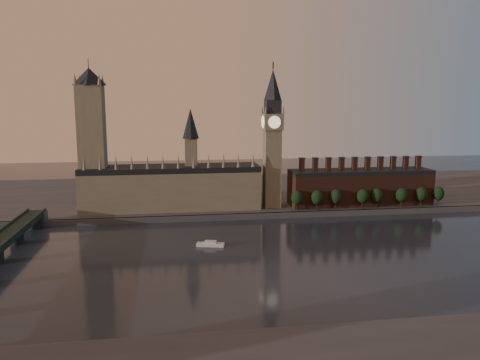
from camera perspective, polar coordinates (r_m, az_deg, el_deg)
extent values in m
plane|color=black|center=(251.77, 6.93, -9.61)|extent=(900.00, 900.00, 0.00)
cube|color=#4A494F|center=(335.40, 2.91, -4.39)|extent=(900.00, 4.00, 4.00)
cube|color=#4A494F|center=(422.04, 0.54, -1.53)|extent=(900.00, 180.00, 4.00)
cube|color=#806F5B|center=(350.36, -8.37, -1.21)|extent=(130.00, 30.00, 28.00)
cube|color=black|center=(347.82, -8.43, 1.38)|extent=(130.00, 30.00, 4.00)
cube|color=#806F5B|center=(346.88, -5.99, 3.08)|extent=(9.00, 9.00, 24.00)
cone|color=black|center=(345.17, -6.05, 6.87)|extent=(12.00, 12.00, 22.00)
cone|color=#806F5B|center=(338.44, -18.50, 1.98)|extent=(2.60, 2.60, 10.00)
cone|color=#806F5B|center=(336.70, -16.70, 2.03)|extent=(2.60, 2.60, 10.00)
cone|color=#806F5B|center=(335.29, -14.89, 2.08)|extent=(2.60, 2.60, 10.00)
cone|color=#806F5B|center=(334.22, -13.06, 2.13)|extent=(2.60, 2.60, 10.00)
cone|color=#806F5B|center=(333.49, -11.23, 2.18)|extent=(2.60, 2.60, 10.00)
cone|color=#806F5B|center=(333.10, -9.38, 2.23)|extent=(2.60, 2.60, 10.00)
cone|color=#806F5B|center=(333.06, -7.54, 2.27)|extent=(2.60, 2.60, 10.00)
cone|color=#806F5B|center=(333.37, -5.69, 2.31)|extent=(2.60, 2.60, 10.00)
cone|color=#806F5B|center=(334.02, -3.85, 2.35)|extent=(2.60, 2.60, 10.00)
cone|color=#806F5B|center=(335.01, -2.02, 2.39)|extent=(2.60, 2.60, 10.00)
cone|color=#806F5B|center=(336.35, -0.20, 2.42)|extent=(2.60, 2.60, 10.00)
cone|color=#806F5B|center=(338.01, 1.60, 2.45)|extent=(2.60, 2.60, 10.00)
cube|color=#806F5B|center=(350.64, -17.53, 3.58)|extent=(18.00, 18.00, 90.00)
cone|color=black|center=(349.65, -17.94, 11.92)|extent=(24.00, 24.00, 12.00)
cylinder|color=#232326|center=(350.03, -17.99, 12.90)|extent=(0.50, 0.50, 12.00)
cone|color=#806F5B|center=(343.07, -19.49, 11.57)|extent=(3.00, 3.00, 8.00)
cone|color=#806F5B|center=(340.44, -16.80, 11.72)|extent=(3.00, 3.00, 8.00)
cone|color=#806F5B|center=(358.79, -19.00, 11.47)|extent=(3.00, 3.00, 8.00)
cone|color=#806F5B|center=(356.27, -16.42, 11.62)|extent=(3.00, 3.00, 8.00)
cube|color=#806F5B|center=(350.85, 3.92, 1.37)|extent=(12.00, 12.00, 58.00)
cube|color=#806F5B|center=(347.77, 3.98, 7.09)|extent=(14.00, 14.00, 12.00)
cube|color=#232326|center=(347.53, 4.00, 8.90)|extent=(11.00, 11.00, 10.00)
cone|color=black|center=(347.79, 4.03, 11.53)|extent=(13.00, 13.00, 22.00)
cylinder|color=#232326|center=(348.58, 4.06, 13.75)|extent=(1.00, 1.00, 5.00)
cylinder|color=beige|center=(340.74, 4.24, 7.04)|extent=(9.00, 0.50, 9.00)
cylinder|color=beige|center=(354.81, 3.73, 7.13)|extent=(9.00, 0.50, 9.00)
cylinder|color=beige|center=(346.32, 2.81, 7.09)|extent=(0.50, 9.00, 9.00)
cylinder|color=beige|center=(349.37, 5.14, 7.08)|extent=(0.50, 9.00, 9.00)
cone|color=#806F5B|center=(339.85, 3.15, 8.56)|extent=(2.00, 2.00, 6.00)
cone|color=#806F5B|center=(342.66, 5.31, 8.54)|extent=(2.00, 2.00, 6.00)
cone|color=#806F5B|center=(352.60, 2.73, 8.59)|extent=(2.00, 2.00, 6.00)
cone|color=#806F5B|center=(355.31, 4.81, 8.57)|extent=(2.00, 2.00, 6.00)
cube|color=#4B271C|center=(374.51, 14.42, -1.04)|extent=(110.00, 25.00, 24.00)
cube|color=black|center=(372.40, 14.50, 1.01)|extent=(110.00, 25.00, 3.00)
cube|color=#4B271C|center=(356.07, 7.54, 1.83)|extent=(3.50, 3.50, 9.00)
cube|color=#232326|center=(355.46, 7.56, 2.63)|extent=(4.20, 4.20, 1.00)
cube|color=#4B271C|center=(359.05, 9.15, 1.85)|extent=(3.50, 3.50, 9.00)
cube|color=#232326|center=(358.45, 9.17, 2.65)|extent=(4.20, 4.20, 1.00)
cube|color=#4B271C|center=(362.31, 10.73, 1.87)|extent=(3.50, 3.50, 9.00)
cube|color=#232326|center=(361.71, 10.75, 2.66)|extent=(4.20, 4.20, 1.00)
cube|color=#4B271C|center=(365.83, 12.27, 1.89)|extent=(3.50, 3.50, 9.00)
cube|color=#232326|center=(365.24, 12.30, 2.67)|extent=(4.20, 4.20, 1.00)
cube|color=#4B271C|center=(369.62, 13.79, 1.91)|extent=(3.50, 3.50, 9.00)
cube|color=#232326|center=(369.03, 13.82, 2.68)|extent=(4.20, 4.20, 1.00)
cube|color=#4B271C|center=(373.66, 15.28, 1.93)|extent=(3.50, 3.50, 9.00)
cube|color=#232326|center=(373.08, 15.31, 2.69)|extent=(4.20, 4.20, 1.00)
cube|color=#4B271C|center=(377.95, 16.73, 1.94)|extent=(3.50, 3.50, 9.00)
cube|color=#232326|center=(377.37, 16.77, 2.70)|extent=(4.20, 4.20, 1.00)
cube|color=#4B271C|center=(382.47, 18.15, 1.96)|extent=(3.50, 3.50, 9.00)
cube|color=#232326|center=(381.90, 18.19, 2.70)|extent=(4.20, 4.20, 1.00)
cube|color=#4B271C|center=(387.22, 19.53, 1.97)|extent=(3.50, 3.50, 9.00)
cube|color=#232326|center=(386.66, 19.58, 2.70)|extent=(4.20, 4.20, 1.00)
cube|color=#4B271C|center=(392.20, 20.89, 1.98)|extent=(3.50, 3.50, 9.00)
cube|color=#232326|center=(391.64, 20.93, 2.71)|extent=(4.20, 4.20, 1.00)
cylinder|color=black|center=(345.02, 6.95, -3.21)|extent=(0.80, 0.80, 6.00)
ellipsoid|color=black|center=(343.68, 6.97, -2.15)|extent=(8.60, 8.60, 10.75)
cylinder|color=black|center=(348.04, 9.33, -3.15)|extent=(0.80, 0.80, 6.00)
ellipsoid|color=black|center=(346.71, 9.36, -2.10)|extent=(8.60, 8.60, 10.75)
cylinder|color=black|center=(353.50, 11.57, -3.03)|extent=(0.80, 0.80, 6.00)
ellipsoid|color=black|center=(352.19, 11.60, -1.99)|extent=(8.60, 8.60, 10.75)
cylinder|color=black|center=(359.73, 14.69, -2.93)|extent=(0.80, 0.80, 6.00)
ellipsoid|color=black|center=(358.44, 14.73, -1.91)|extent=(8.60, 8.60, 10.75)
cylinder|color=black|center=(365.71, 16.30, -2.80)|extent=(0.80, 0.80, 6.00)
ellipsoid|color=black|center=(364.44, 16.35, -1.80)|extent=(8.60, 8.60, 10.75)
cylinder|color=black|center=(372.89, 19.04, -2.71)|extent=(0.80, 0.80, 6.00)
ellipsoid|color=black|center=(371.65, 19.09, -1.73)|extent=(8.60, 8.60, 10.75)
cylinder|color=black|center=(381.44, 21.15, -2.57)|extent=(0.80, 0.80, 6.00)
ellipsoid|color=black|center=(380.22, 21.21, -1.61)|extent=(8.60, 8.60, 10.75)
cylinder|color=black|center=(388.76, 22.97, -2.47)|extent=(0.80, 0.80, 6.00)
ellipsoid|color=black|center=(387.57, 23.03, -1.53)|extent=(8.60, 8.60, 10.75)
cube|color=#4A494F|center=(340.56, -23.68, -4.10)|extent=(14.00, 8.00, 6.00)
cylinder|color=#232326|center=(305.03, -25.56, -6.34)|extent=(8.00, 8.00, 7.75)
cylinder|color=#232326|center=(336.57, -23.87, -4.81)|extent=(8.00, 8.00, 7.75)
cube|color=silver|center=(272.70, -3.62, -7.86)|extent=(16.49, 8.31, 1.81)
cube|color=silver|center=(272.24, -3.63, -7.54)|extent=(7.43, 4.97, 1.36)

